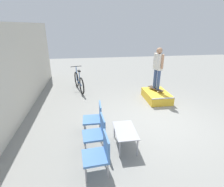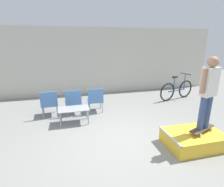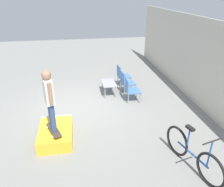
{
  "view_description": "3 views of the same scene",
  "coord_description": "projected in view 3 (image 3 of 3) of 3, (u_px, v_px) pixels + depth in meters",
  "views": [
    {
      "loc": [
        -4.68,
        2.17,
        2.92
      ],
      "look_at": [
        0.61,
        1.39,
        0.81
      ],
      "focal_mm": 28.0,
      "sensor_mm": 36.0,
      "label": 1
    },
    {
      "loc": [
        -1.12,
        -3.7,
        2.41
      ],
      "look_at": [
        0.17,
        1.45,
        0.81
      ],
      "focal_mm": 28.0,
      "sensor_mm": 36.0,
      "label": 2
    },
    {
      "loc": [
        6.86,
        0.09,
        3.82
      ],
      "look_at": [
        0.48,
        1.17,
        0.72
      ],
      "focal_mm": 35.0,
      "sensor_mm": 36.0,
      "label": 3
    }
  ],
  "objects": [
    {
      "name": "skateboard_on_ramp",
      "position": [
        54.0,
        130.0,
        5.83
      ],
      "size": [
        0.8,
        0.47,
        0.07
      ],
      "rotation": [
        0.0,
        0.0,
        0.37
      ],
      "color": "#473828",
      "rests_on": "skate_ramp_box"
    },
    {
      "name": "patio_chair_right",
      "position": [
        131.0,
        89.0,
        8.09
      ],
      "size": [
        0.53,
        0.53,
        0.88
      ],
      "rotation": [
        0.0,
        0.0,
        3.12
      ],
      "color": "#99999E",
      "rests_on": "ground_plane"
    },
    {
      "name": "ground_plane",
      "position": [
        77.0,
        109.0,
        7.74
      ],
      "size": [
        24.0,
        24.0,
        0.0
      ],
      "primitive_type": "plane",
      "color": "gray"
    },
    {
      "name": "person_skater",
      "position": [
        49.0,
        97.0,
        5.4
      ],
      "size": [
        0.55,
        0.3,
        1.66
      ],
      "rotation": [
        0.0,
        0.0,
        0.28
      ],
      "color": "#384C7A",
      "rests_on": "skateboard_on_ramp"
    },
    {
      "name": "bicycle",
      "position": [
        192.0,
        153.0,
        5.02
      ],
      "size": [
        1.81,
        0.62,
        1.08
      ],
      "rotation": [
        0.0,
        0.0,
        0.25
      ],
      "color": "black",
      "rests_on": "ground_plane"
    },
    {
      "name": "house_wall_back",
      "position": [
        198.0,
        62.0,
        7.75
      ],
      "size": [
        12.0,
        0.06,
        3.0
      ],
      "color": "beige",
      "rests_on": "ground_plane"
    },
    {
      "name": "patio_chair_center",
      "position": [
        126.0,
        81.0,
        8.76
      ],
      "size": [
        0.56,
        0.56,
        0.88
      ],
      "rotation": [
        0.0,
        0.0,
        3.23
      ],
      "color": "#99999E",
      "rests_on": "ground_plane"
    },
    {
      "name": "patio_chair_left",
      "position": [
        122.0,
        75.0,
        9.44
      ],
      "size": [
        0.56,
        0.56,
        0.88
      ],
      "rotation": [
        0.0,
        0.0,
        3.22
      ],
      "color": "#99999E",
      "rests_on": "ground_plane"
    },
    {
      "name": "coffee_table",
      "position": [
        109.0,
        84.0,
        8.69
      ],
      "size": [
        0.9,
        0.52,
        0.47
      ],
      "color": "#9E9EA3",
      "rests_on": "ground_plane"
    },
    {
      "name": "skate_ramp_box",
      "position": [
        56.0,
        134.0,
        6.1
      ],
      "size": [
        1.35,
        0.9,
        0.37
      ],
      "color": "gold",
      "rests_on": "ground_plane"
    }
  ]
}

